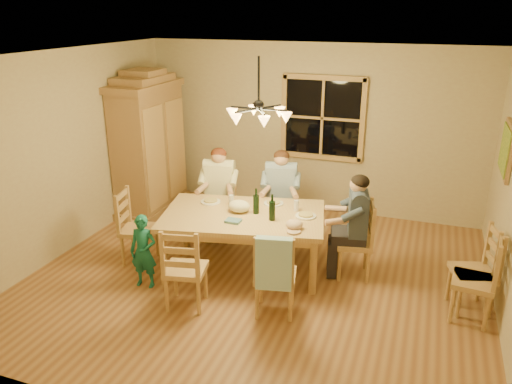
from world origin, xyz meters
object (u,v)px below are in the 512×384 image
at_px(chair_near_left, 186,281).
at_px(adult_plaid_man, 281,184).
at_px(wine_bottle_b, 272,207).
at_px(chair_spare_front, 471,294).
at_px(chair_end_left, 140,240).
at_px(dining_table, 243,221).
at_px(chair_far_right, 280,219).
at_px(chandelier, 259,113).
at_px(chair_end_right, 353,253).
at_px(child, 143,251).
at_px(chair_far_left, 220,216).
at_px(armoire, 149,148).
at_px(adult_slate_man, 356,213).
at_px(chair_spare_back, 471,285).
at_px(chair_near_right, 275,288).
at_px(adult_woman, 219,181).
at_px(wine_bottle_a, 256,201).

bearing_deg(chair_near_left, adult_plaid_man, 64.80).
distance_m(adult_plaid_man, wine_bottle_b, 1.10).
relative_size(chair_near_left, chair_spare_front, 1.00).
height_order(chair_end_left, adult_plaid_man, adult_plaid_man).
relative_size(dining_table, chair_far_right, 2.24).
bearing_deg(chair_spare_front, chair_far_right, 69.72).
height_order(chandelier, chair_end_right, chandelier).
bearing_deg(adult_plaid_man, child, 45.78).
xyz_separation_m(chair_far_left, chair_end_left, (-0.67, -1.11, 0.00)).
bearing_deg(dining_table, chair_end_left, -167.97).
xyz_separation_m(armoire, dining_table, (2.16, -1.39, -0.39)).
bearing_deg(adult_slate_man, child, 103.41).
height_order(adult_plaid_man, chair_spare_front, adult_plaid_man).
relative_size(armoire, chair_spare_front, 2.32).
bearing_deg(chair_far_left, dining_table, 117.90).
bearing_deg(child, armoire, 112.59).
distance_m(adult_slate_man, child, 2.60).
xyz_separation_m(chandelier, chair_far_left, (-0.95, 0.99, -1.77)).
xyz_separation_m(adult_slate_man, chair_spare_back, (1.35, -0.33, -0.54)).
height_order(chair_far_left, chair_near_right, same).
xyz_separation_m(dining_table, chair_spare_back, (2.71, -0.04, -0.36)).
bearing_deg(child, chair_spare_back, 6.05).
distance_m(chair_end_left, wine_bottle_b, 1.88).
distance_m(chair_near_right, adult_slate_man, 1.41).
bearing_deg(adult_slate_man, chair_end_left, 90.00).
relative_size(chair_far_right, adult_slate_man, 1.13).
bearing_deg(chair_end_right, chandelier, 100.43).
xyz_separation_m(chair_near_right, chair_spare_back, (2.02, 0.78, 0.00)).
distance_m(dining_table, adult_plaid_man, 1.04).
height_order(chair_far_left, chair_near_left, same).
relative_size(adult_woman, chair_spare_back, 0.88).
bearing_deg(chandelier, dining_table, 147.55).
height_order(chair_far_left, adult_slate_man, adult_slate_man).
bearing_deg(chair_end_right, chair_far_right, 46.64).
relative_size(chair_far_left, child, 1.08).
bearing_deg(chair_near_right, wine_bottle_a, 109.30).
height_order(chair_near_right, adult_woman, adult_woman).
distance_m(dining_table, child, 1.28).
relative_size(chair_near_right, adult_plaid_man, 1.13).
height_order(adult_plaid_man, chair_spare_back, adult_plaid_man).
height_order(adult_slate_man, chair_spare_front, adult_slate_man).
height_order(chair_near_left, chair_end_left, same).
distance_m(chair_far_left, adult_plaid_man, 1.04).
bearing_deg(chair_end_left, dining_table, 90.00).
distance_m(child, chair_spare_front, 3.72).
bearing_deg(adult_slate_man, chair_spare_front, -123.07).
bearing_deg(chair_end_right, chair_end_left, 90.00).
relative_size(adult_woman, wine_bottle_a, 2.65).
height_order(chair_end_right, chair_spare_front, same).
xyz_separation_m(chair_end_right, child, (-2.33, -1.11, 0.15)).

